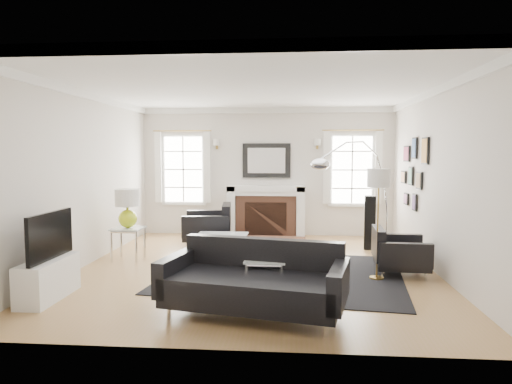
# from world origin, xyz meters

# --- Properties ---
(floor) EXTENTS (6.00, 6.00, 0.00)m
(floor) POSITION_xyz_m (0.00, 0.00, 0.00)
(floor) COLOR #A78046
(floor) RESTS_ON ground
(back_wall) EXTENTS (5.50, 0.04, 2.80)m
(back_wall) POSITION_xyz_m (0.00, 3.00, 1.40)
(back_wall) COLOR beige
(back_wall) RESTS_ON floor
(front_wall) EXTENTS (5.50, 0.04, 2.80)m
(front_wall) POSITION_xyz_m (0.00, -3.00, 1.40)
(front_wall) COLOR beige
(front_wall) RESTS_ON floor
(left_wall) EXTENTS (0.04, 6.00, 2.80)m
(left_wall) POSITION_xyz_m (-2.75, 0.00, 1.40)
(left_wall) COLOR beige
(left_wall) RESTS_ON floor
(right_wall) EXTENTS (0.04, 6.00, 2.80)m
(right_wall) POSITION_xyz_m (2.75, 0.00, 1.40)
(right_wall) COLOR beige
(right_wall) RESTS_ON floor
(ceiling) EXTENTS (5.50, 6.00, 0.02)m
(ceiling) POSITION_xyz_m (0.00, 0.00, 2.80)
(ceiling) COLOR white
(ceiling) RESTS_ON back_wall
(crown_molding) EXTENTS (5.50, 6.00, 0.12)m
(crown_molding) POSITION_xyz_m (0.00, 0.00, 2.74)
(crown_molding) COLOR white
(crown_molding) RESTS_ON back_wall
(fireplace) EXTENTS (1.70, 0.69, 1.11)m
(fireplace) POSITION_xyz_m (0.00, 2.79, 0.54)
(fireplace) COLOR white
(fireplace) RESTS_ON floor
(mantel_mirror) EXTENTS (1.05, 0.07, 0.75)m
(mantel_mirror) POSITION_xyz_m (0.00, 2.95, 1.65)
(mantel_mirror) COLOR black
(mantel_mirror) RESTS_ON back_wall
(window_left) EXTENTS (1.24, 0.15, 1.62)m
(window_left) POSITION_xyz_m (-1.85, 2.95, 1.46)
(window_left) COLOR white
(window_left) RESTS_ON back_wall
(window_right) EXTENTS (1.24, 0.15, 1.62)m
(window_right) POSITION_xyz_m (1.85, 2.95, 1.46)
(window_right) COLOR white
(window_right) RESTS_ON back_wall
(gallery_wall) EXTENTS (0.04, 1.73, 1.29)m
(gallery_wall) POSITION_xyz_m (2.72, 1.30, 1.53)
(gallery_wall) COLOR black
(gallery_wall) RESTS_ON right_wall
(tv_unit) EXTENTS (0.35, 1.00, 1.09)m
(tv_unit) POSITION_xyz_m (-2.44, -1.70, 0.33)
(tv_unit) COLOR white
(tv_unit) RESTS_ON floor
(area_rug) EXTENTS (3.77, 3.28, 0.01)m
(area_rug) POSITION_xyz_m (0.46, -0.28, 0.01)
(area_rug) COLOR black
(area_rug) RESTS_ON floor
(sofa) EXTENTS (2.18, 1.32, 0.66)m
(sofa) POSITION_xyz_m (0.16, -2.01, 0.36)
(sofa) COLOR black
(sofa) RESTS_ON floor
(armchair_left) EXTENTS (1.00, 1.09, 0.67)m
(armchair_left) POSITION_xyz_m (-1.04, 1.74, 0.38)
(armchair_left) COLOR black
(armchair_left) RESTS_ON floor
(armchair_right) EXTENTS (0.82, 0.90, 0.58)m
(armchair_right) POSITION_xyz_m (2.14, -0.17, 0.32)
(armchair_right) COLOR black
(armchair_right) RESTS_ON floor
(coffee_table) EXTENTS (0.88, 0.88, 0.39)m
(coffee_table) POSITION_xyz_m (-0.65, 0.66, 0.36)
(coffee_table) COLOR silver
(coffee_table) RESTS_ON floor
(side_table_left) EXTENTS (0.50, 0.50, 0.55)m
(side_table_left) POSITION_xyz_m (-2.20, 0.40, 0.45)
(side_table_left) COLOR silver
(side_table_left) RESTS_ON floor
(nesting_table) EXTENTS (0.49, 0.41, 0.54)m
(nesting_table) POSITION_xyz_m (0.25, -1.65, 0.42)
(nesting_table) COLOR silver
(nesting_table) RESTS_ON floor
(gourd_lamp) EXTENTS (0.41, 0.41, 0.66)m
(gourd_lamp) POSITION_xyz_m (-2.20, 0.40, 0.93)
(gourd_lamp) COLOR #BCD31A
(gourd_lamp) RESTS_ON side_table_left
(orange_vase) EXTENTS (0.11, 0.11, 0.17)m
(orange_vase) POSITION_xyz_m (0.25, -1.65, 0.63)
(orange_vase) COLOR #B04216
(orange_vase) RESTS_ON nesting_table
(arc_floor_lamp) EXTENTS (1.47, 1.36, 2.08)m
(arc_floor_lamp) POSITION_xyz_m (1.59, 0.40, 1.13)
(arc_floor_lamp) COLOR white
(arc_floor_lamp) RESTS_ON floor
(stick_floor_lamp) EXTENTS (0.32, 0.32, 1.59)m
(stick_floor_lamp) POSITION_xyz_m (1.79, -0.46, 1.38)
(stick_floor_lamp) COLOR #A58139
(stick_floor_lamp) RESTS_ON floor
(speaker_tower) EXTENTS (0.23, 0.23, 1.02)m
(speaker_tower) POSITION_xyz_m (2.03, 1.62, 0.51)
(speaker_tower) COLOR black
(speaker_tower) RESTS_ON floor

